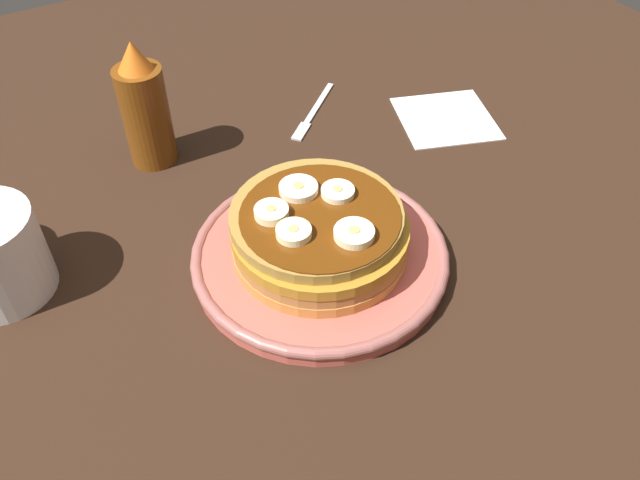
{
  "coord_description": "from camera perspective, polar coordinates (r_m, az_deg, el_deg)",
  "views": [
    {
      "loc": [
        -35.48,
        22.16,
        43.74
      ],
      "look_at": [
        0.0,
        0.0,
        3.0
      ],
      "focal_mm": 36.08,
      "sensor_mm": 36.0,
      "label": 1
    }
  ],
  "objects": [
    {
      "name": "banana_slice_3",
      "position": [
        0.54,
        -2.35,
        0.66
      ],
      "size": [
        3.07,
        3.07,
        0.96
      ],
      "color": "#F0EAB4",
      "rests_on": "pancake_stack"
    },
    {
      "name": "banana_slice_1",
      "position": [
        0.58,
        1.59,
        4.26
      ],
      "size": [
        3.07,
        3.07,
        0.84
      ],
      "color": "#F1EBC3",
      "rests_on": "pancake_stack"
    },
    {
      "name": "ground_plane",
      "position": [
        0.62,
        0.0,
        -3.0
      ],
      "size": [
        140.0,
        140.0,
        3.0
      ],
      "primitive_type": "cube",
      "color": "black"
    },
    {
      "name": "fork",
      "position": [
        0.8,
        -0.7,
        11.18
      ],
      "size": [
        8.97,
        10.7,
        0.5
      ],
      "color": "silver",
      "rests_on": "ground_plane"
    },
    {
      "name": "banana_slice_2",
      "position": [
        0.59,
        -1.57,
        4.68
      ],
      "size": [
        3.58,
        3.58,
        0.89
      ],
      "color": "#F9E6C3",
      "rests_on": "pancake_stack"
    },
    {
      "name": "plate",
      "position": [
        0.6,
        0.0,
        -1.36
      ],
      "size": [
        23.92,
        23.92,
        1.89
      ],
      "color": "#CC594C",
      "rests_on": "ground_plane"
    },
    {
      "name": "banana_slice_0",
      "position": [
        0.54,
        3.04,
        0.55
      ],
      "size": [
        3.49,
        3.49,
        0.96
      ],
      "color": "#F9ECBA",
      "rests_on": "pancake_stack"
    },
    {
      "name": "banana_slice_4",
      "position": [
        0.56,
        -4.32,
        2.44
      ],
      "size": [
        3.06,
        3.06,
        1.03
      ],
      "color": "#FEEFB6",
      "rests_on": "pancake_stack"
    },
    {
      "name": "pancake_stack",
      "position": [
        0.58,
        -0.16,
        0.64
      ],
      "size": [
        16.74,
        16.68,
        4.58
      ],
      "color": "#C17B38",
      "rests_on": "plate"
    },
    {
      "name": "napkin",
      "position": [
        0.81,
        11.1,
        10.59
      ],
      "size": [
        14.22,
        14.22,
        0.3
      ],
      "primitive_type": "cube",
      "rotation": [
        0.0,
        0.0,
        -0.37
      ],
      "color": "white",
      "rests_on": "ground_plane"
    },
    {
      "name": "syrup_bottle",
      "position": [
        0.72,
        -15.27,
        11.11
      ],
      "size": [
        5.1,
        5.1,
        14.09
      ],
      "color": "brown",
      "rests_on": "ground_plane"
    }
  ]
}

